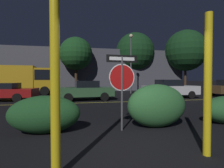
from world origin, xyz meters
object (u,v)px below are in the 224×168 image
object	(u,v)px
tree_1	(76,54)
passing_car_2	(85,90)
tree_0	(135,52)
tree_2	(186,51)
yellow_pole_right	(208,85)
delivery_truck	(29,79)
yellow_pole_left	(55,66)
passing_car_3	(170,89)
street_lamp	(131,57)
hedge_bush_1	(45,114)
stop_sign	(122,77)
hedge_bush_2	(157,106)
passing_car_1	(1,92)

from	to	relation	value
tree_1	passing_car_2	bearing A→B (deg)	-85.43
tree_0	tree_2	distance (m)	6.91
yellow_pole_right	delivery_truck	size ratio (longest dim) A/B	0.50
tree_0	tree_1	bearing A→B (deg)	-166.39
yellow_pole_left	passing_car_3	bearing A→B (deg)	52.63
delivery_truck	tree_0	xyz separation A→B (m)	(12.60, 4.69, 3.70)
delivery_truck	tree_2	bearing A→B (deg)	96.05
passing_car_2	street_lamp	bearing A→B (deg)	-50.62
yellow_pole_left	tree_0	xyz separation A→B (m)	(8.36, 20.42, 3.55)
yellow_pole_left	delivery_truck	size ratio (longest dim) A/B	0.61
passing_car_2	passing_car_3	distance (m)	6.91
yellow_pole_right	hedge_bush_1	distance (m)	4.19
stop_sign	yellow_pole_right	world-z (taller)	yellow_pole_right
tree_2	passing_car_2	bearing A→B (deg)	-148.53
passing_car_3	delivery_truck	world-z (taller)	delivery_truck
delivery_truck	yellow_pole_right	bearing A→B (deg)	21.95
street_lamp	stop_sign	bearing A→B (deg)	-108.91
hedge_bush_2	delivery_truck	world-z (taller)	delivery_truck
stop_sign	tree_0	xyz separation A→B (m)	(6.70, 18.20, 3.69)
yellow_pole_left	passing_car_1	size ratio (longest dim) A/B	0.71
yellow_pole_left	street_lamp	bearing A→B (deg)	68.10
delivery_truck	tree_2	size ratio (longest dim) A/B	0.69
yellow_pole_right	passing_car_2	distance (m)	10.09
yellow_pole_right	street_lamp	xyz separation A→B (m)	(3.15, 14.80, 2.48)
hedge_bush_2	tree_2	world-z (taller)	tree_2
yellow_pole_right	tree_1	bearing A→B (deg)	98.06
yellow_pole_left	tree_0	world-z (taller)	tree_0
passing_car_1	delivery_truck	size ratio (longest dim) A/B	0.86
passing_car_3	street_lamp	size ratio (longest dim) A/B	0.70
hedge_bush_1	delivery_truck	bearing A→B (deg)	105.43
tree_0	yellow_pole_right	bearing A→B (deg)	-105.13
yellow_pole_right	tree_0	size ratio (longest dim) A/B	0.36
hedge_bush_2	street_lamp	size ratio (longest dim) A/B	0.31
street_lamp	tree_2	xyz separation A→B (m)	(9.02, 3.69, 1.52)
street_lamp	tree_2	size ratio (longest dim) A/B	0.77
yellow_pole_left	tree_2	bearing A→B (deg)	51.19
hedge_bush_1	tree_0	bearing A→B (deg)	63.64
passing_car_2	passing_car_1	bearing A→B (deg)	79.43
hedge_bush_1	passing_car_2	xyz separation A→B (m)	(1.54, 7.68, 0.18)
delivery_truck	tree_1	xyz separation A→B (m)	(4.55, 2.75, 2.97)
yellow_pole_right	tree_1	size ratio (longest dim) A/B	0.44
passing_car_2	hedge_bush_1	bearing A→B (deg)	163.81
hedge_bush_1	tree_0	distance (m)	20.65
yellow_pole_left	tree_1	size ratio (longest dim) A/B	0.54
tree_0	passing_car_2	bearing A→B (deg)	-125.56
passing_car_2	tree_1	bearing A→B (deg)	-0.26
yellow_pole_left	tree_1	world-z (taller)	tree_1
delivery_truck	tree_2	distance (m)	19.90
passing_car_1	tree_1	size ratio (longest dim) A/B	0.75
street_lamp	tree_0	size ratio (longest dim) A/B	0.79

